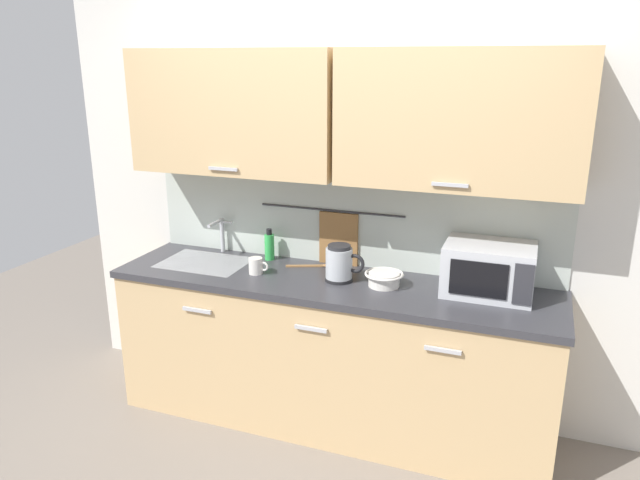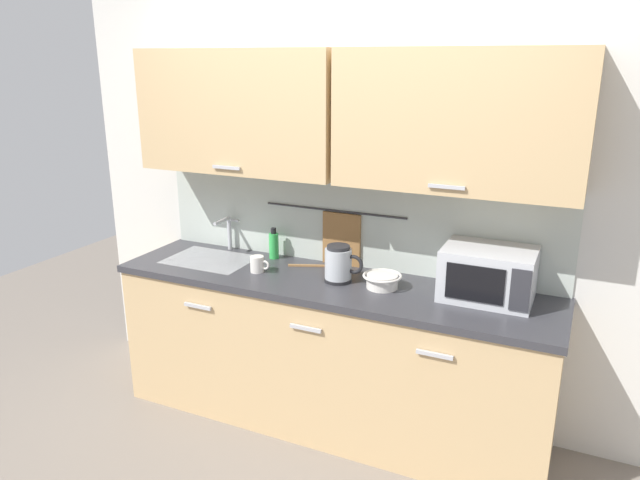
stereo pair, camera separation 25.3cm
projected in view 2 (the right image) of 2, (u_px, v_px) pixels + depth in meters
The scene contains 10 objects.
ground at pixel (307, 447), 3.35m from camera, with size 8.00×8.00×0.00m, color slate.
counter_unit at pixel (328, 351), 3.48m from camera, with size 2.53×0.64×0.90m.
back_wall_assembly at pixel (347, 164), 3.37m from camera, with size 3.70×0.41×2.50m.
sink_faucet at pixel (227, 229), 3.84m from camera, with size 0.09×0.17×0.22m.
microwave at pixel (488, 274), 3.06m from camera, with size 0.46×0.35×0.27m.
electric_kettle at pixel (339, 264), 3.31m from camera, with size 0.23×0.16×0.21m.
dish_soap_bottle at pixel (274, 245), 3.70m from camera, with size 0.06×0.06×0.20m.
mug_near_sink at pixel (258, 264), 3.47m from camera, with size 0.12×0.08×0.09m.
mixing_bowl at pixel (382, 280), 3.23m from camera, with size 0.21×0.21×0.08m.
wooden_spoon at pixel (317, 266), 3.57m from camera, with size 0.27×0.13×0.01m.
Camera 2 is at (1.27, -2.57, 2.10)m, focal length 33.48 mm.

